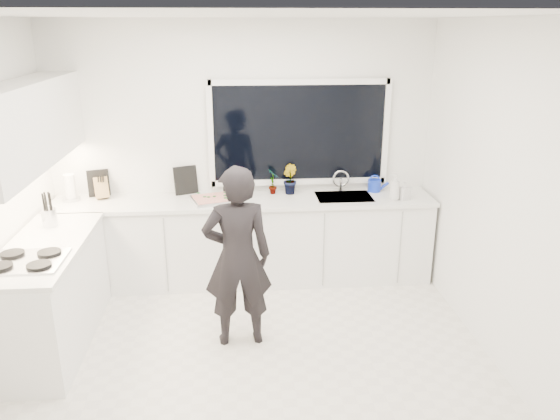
{
  "coord_description": "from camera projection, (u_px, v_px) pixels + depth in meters",
  "views": [
    {
      "loc": [
        -0.07,
        -3.95,
        2.64
      ],
      "look_at": [
        0.29,
        0.4,
        1.15
      ],
      "focal_mm": 35.0,
      "sensor_mm": 36.0,
      "label": 1
    }
  ],
  "objects": [
    {
      "name": "floor",
      "position": [
        250.0,
        356.0,
        4.59
      ],
      "size": [
        4.0,
        3.5,
        0.02
      ],
      "primitive_type": "cube",
      "color": "beige",
      "rests_on": "ground"
    },
    {
      "name": "wall_back",
      "position": [
        243.0,
        152.0,
        5.81
      ],
      "size": [
        4.0,
        0.02,
        2.7
      ],
      "primitive_type": "cube",
      "color": "white",
      "rests_on": "ground"
    },
    {
      "name": "wall_right",
      "position": [
        501.0,
        197.0,
        4.3
      ],
      "size": [
        0.02,
        3.5,
        2.7
      ],
      "primitive_type": "cube",
      "color": "white",
      "rests_on": "ground"
    },
    {
      "name": "ceiling",
      "position": [
        242.0,
        13.0,
        3.7
      ],
      "size": [
        4.0,
        3.5,
        0.02
      ],
      "primitive_type": "cube",
      "color": "white",
      "rests_on": "wall_back"
    },
    {
      "name": "window",
      "position": [
        299.0,
        133.0,
        5.75
      ],
      "size": [
        1.8,
        0.02,
        1.0
      ],
      "primitive_type": "cube",
      "color": "black",
      "rests_on": "wall_back"
    },
    {
      "name": "base_cabinets_back",
      "position": [
        245.0,
        242.0,
        5.81
      ],
      "size": [
        3.92,
        0.58,
        0.88
      ],
      "primitive_type": "cube",
      "color": "white",
      "rests_on": "floor"
    },
    {
      "name": "base_cabinets_left",
      "position": [
        52.0,
        297.0,
        4.64
      ],
      "size": [
        0.58,
        1.6,
        0.88
      ],
      "primitive_type": "cube",
      "color": "white",
      "rests_on": "floor"
    },
    {
      "name": "countertop_back",
      "position": [
        244.0,
        201.0,
        5.65
      ],
      "size": [
        3.94,
        0.62,
        0.04
      ],
      "primitive_type": "cube",
      "color": "silver",
      "rests_on": "base_cabinets_back"
    },
    {
      "name": "countertop_left",
      "position": [
        44.0,
        247.0,
        4.49
      ],
      "size": [
        0.62,
        1.6,
        0.04
      ],
      "primitive_type": "cube",
      "color": "silver",
      "rests_on": "base_cabinets_left"
    },
    {
      "name": "upper_cabinets",
      "position": [
        27.0,
        125.0,
        4.51
      ],
      "size": [
        0.34,
        2.1,
        0.7
      ],
      "primitive_type": "cube",
      "color": "white",
      "rests_on": "wall_left"
    },
    {
      "name": "sink",
      "position": [
        344.0,
        201.0,
        5.75
      ],
      "size": [
        0.58,
        0.42,
        0.14
      ],
      "primitive_type": "cube",
      "color": "silver",
      "rests_on": "countertop_back"
    },
    {
      "name": "faucet",
      "position": [
        341.0,
        181.0,
        5.89
      ],
      "size": [
        0.03,
        0.03,
        0.22
      ],
      "primitive_type": "cylinder",
      "color": "silver",
      "rests_on": "countertop_back"
    },
    {
      "name": "stovetop",
      "position": [
        26.0,
        260.0,
        4.15
      ],
      "size": [
        0.56,
        0.48,
        0.03
      ],
      "primitive_type": "cube",
      "color": "black",
      "rests_on": "countertop_left"
    },
    {
      "name": "person",
      "position": [
        237.0,
        257.0,
        4.55
      ],
      "size": [
        0.61,
        0.43,
        1.59
      ],
      "primitive_type": "imported",
      "rotation": [
        0.0,
        0.0,
        3.22
      ],
      "color": "black",
      "rests_on": "floor"
    },
    {
      "name": "pizza_tray",
      "position": [
        217.0,
        199.0,
        5.6
      ],
      "size": [
        0.59,
        0.5,
        0.03
      ],
      "primitive_type": "cube",
      "rotation": [
        0.0,
        0.0,
        0.29
      ],
      "color": "#B9B9BE",
      "rests_on": "countertop_back"
    },
    {
      "name": "pizza",
      "position": [
        217.0,
        198.0,
        5.59
      ],
      "size": [
        0.53,
        0.44,
        0.01
      ],
      "primitive_type": "cube",
      "rotation": [
        0.0,
        0.0,
        0.29
      ],
      "color": "#AC3616",
      "rests_on": "pizza_tray"
    },
    {
      "name": "watering_can",
      "position": [
        374.0,
        186.0,
        5.89
      ],
      "size": [
        0.16,
        0.16,
        0.13
      ],
      "primitive_type": "cylinder",
      "rotation": [
        0.0,
        0.0,
        0.18
      ],
      "color": "#1534CC",
      "rests_on": "countertop_back"
    },
    {
      "name": "paper_towel_roll",
      "position": [
        70.0,
        188.0,
        5.57
      ],
      "size": [
        0.13,
        0.13,
        0.26
      ],
      "primitive_type": "cylinder",
      "rotation": [
        0.0,
        0.0,
        -0.2
      ],
      "color": "white",
      "rests_on": "countertop_back"
    },
    {
      "name": "knife_block",
      "position": [
        101.0,
        188.0,
        5.64
      ],
      "size": [
        0.16,
        0.14,
        0.22
      ],
      "primitive_type": "cube",
      "rotation": [
        0.0,
        0.0,
        0.37
      ],
      "color": "#8A6040",
      "rests_on": "countertop_back"
    },
    {
      "name": "utensil_crock",
      "position": [
        49.0,
        217.0,
        4.88
      ],
      "size": [
        0.17,
        0.17,
        0.16
      ],
      "primitive_type": "cylinder",
      "rotation": [
        0.0,
        0.0,
        -0.4
      ],
      "color": "#AEADB2",
      "rests_on": "countertop_left"
    },
    {
      "name": "picture_frame_large",
      "position": [
        98.0,
        183.0,
        5.72
      ],
      "size": [
        0.22,
        0.08,
        0.28
      ],
      "primitive_type": "cube",
      "rotation": [
        0.0,
        0.0,
        0.29
      ],
      "color": "black",
      "rests_on": "countertop_back"
    },
    {
      "name": "picture_frame_small",
      "position": [
        186.0,
        180.0,
        5.78
      ],
      "size": [
        0.24,
        0.11,
        0.3
      ],
      "primitive_type": "cube",
      "rotation": [
        0.0,
        0.0,
        0.38
      ],
      "color": "black",
      "rests_on": "countertop_back"
    },
    {
      "name": "herb_plants",
      "position": [
        263.0,
        180.0,
        5.77
      ],
      "size": [
        0.74,
        0.21,
        0.31
      ],
      "color": "#26662D",
      "rests_on": "countertop_back"
    },
    {
      "name": "soap_bottles",
      "position": [
        398.0,
        188.0,
        5.59
      ],
      "size": [
        0.23,
        0.14,
        0.27
      ],
      "color": "#D8BF66",
      "rests_on": "countertop_back"
    }
  ]
}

